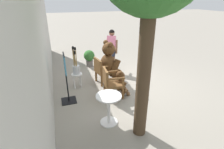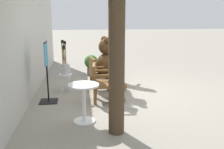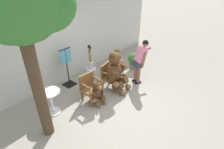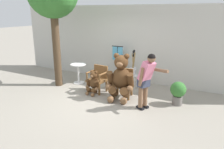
{
  "view_description": "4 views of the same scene",
  "coord_description": "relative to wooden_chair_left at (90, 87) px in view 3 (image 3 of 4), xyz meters",
  "views": [
    {
      "loc": [
        -4.65,
        2.07,
        2.65
      ],
      "look_at": [
        -0.29,
        0.64,
        0.6
      ],
      "focal_mm": 28.0,
      "sensor_mm": 36.0,
      "label": 1
    },
    {
      "loc": [
        -5.88,
        1.17,
        1.91
      ],
      "look_at": [
        -0.34,
        0.46,
        0.59
      ],
      "focal_mm": 40.0,
      "sensor_mm": 36.0,
      "label": 2
    },
    {
      "loc": [
        -3.44,
        -2.56,
        3.45
      ],
      "look_at": [
        0.03,
        0.27,
        0.84
      ],
      "focal_mm": 28.0,
      "sensor_mm": 36.0,
      "label": 3
    },
    {
      "loc": [
        3.13,
        -5.13,
        2.56
      ],
      "look_at": [
        0.11,
        0.6,
        0.69
      ],
      "focal_mm": 35.0,
      "sensor_mm": 36.0,
      "label": 4
    }
  ],
  "objects": [
    {
      "name": "ground_plane",
      "position": [
        0.46,
        -0.71,
        -0.46
      ],
      "size": [
        60.0,
        60.0,
        0.0
      ],
      "primitive_type": "plane",
      "color": "gray"
    },
    {
      "name": "back_wall",
      "position": [
        0.46,
        1.69,
        0.94
      ],
      "size": [
        10.0,
        0.16,
        2.8
      ],
      "primitive_type": "cube",
      "color": "beige",
      "rests_on": "ground"
    },
    {
      "name": "wooden_chair_left",
      "position": [
        0.0,
        0.0,
        0.0
      ],
      "size": [
        0.6,
        0.56,
        0.86
      ],
      "color": "brown",
      "rests_on": "ground"
    },
    {
      "name": "wooden_chair_right",
      "position": [
        0.92,
        -0.0,
        0.0
      ],
      "size": [
        0.64,
        0.61,
        0.86
      ],
      "color": "brown",
      "rests_on": "ground"
    },
    {
      "name": "teddy_bear_large",
      "position": [
        0.94,
        -0.26,
        0.22
      ],
      "size": [
        0.86,
        0.86,
        1.4
      ],
      "color": "#4C3019",
      "rests_on": "ground"
    },
    {
      "name": "teddy_bear_small",
      "position": [
        -0.01,
        -0.28,
        -0.08
      ],
      "size": [
        0.47,
        0.45,
        0.78
      ],
      "color": "#4C3019",
      "rests_on": "ground"
    },
    {
      "name": "person_visitor",
      "position": [
        1.84,
        -0.6,
        0.46
      ],
      "size": [
        0.83,
        0.47,
        1.55
      ],
      "color": "black",
      "rests_on": "ground"
    },
    {
      "name": "white_stool",
      "position": [
        0.88,
        0.85,
        -0.11
      ],
      "size": [
        0.34,
        0.34,
        0.46
      ],
      "color": "white",
      "rests_on": "ground"
    },
    {
      "name": "brush_bucket",
      "position": [
        0.88,
        0.85,
        0.21
      ],
      "size": [
        0.22,
        0.22,
        0.87
      ],
      "color": "silver",
      "rests_on": "white_stool"
    },
    {
      "name": "round_side_table",
      "position": [
        -1.1,
        0.42,
        -0.01
      ],
      "size": [
        0.56,
        0.56,
        0.72
      ],
      "color": "white",
      "rests_on": "ground"
    },
    {
      "name": "potted_plant",
      "position": [
        2.55,
        0.12,
        -0.07
      ],
      "size": [
        0.44,
        0.44,
        0.68
      ],
      "color": "slate",
      "rests_on": "ground"
    },
    {
      "name": "clothing_display_stand",
      "position": [
        0.11,
        1.2,
        0.26
      ],
      "size": [
        0.44,
        0.4,
        1.36
      ],
      "color": "black",
      "rests_on": "ground"
    }
  ]
}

